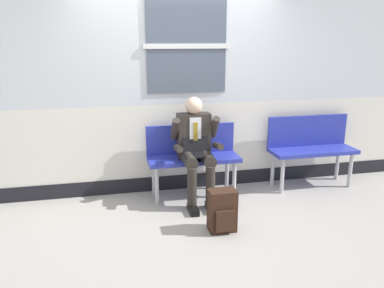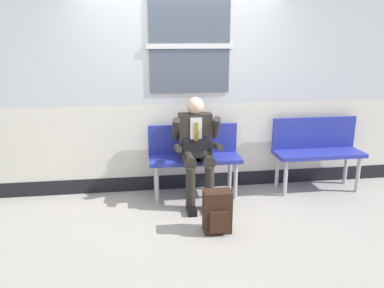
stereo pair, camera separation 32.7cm
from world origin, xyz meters
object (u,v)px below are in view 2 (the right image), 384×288
object	(u,v)px
backpack	(217,212)
bench_with_person	(194,153)
person_seated	(197,147)
bench_empty	(317,147)

from	to	relation	value
backpack	bench_with_person	bearing A→B (deg)	95.25
person_seated	backpack	bearing A→B (deg)	-83.50
bench_with_person	bench_empty	world-z (taller)	bench_empty
bench_with_person	person_seated	size ratio (longest dim) A/B	0.89
bench_with_person	backpack	size ratio (longest dim) A/B	2.53
bench_empty	backpack	size ratio (longest dim) A/B	2.56
backpack	person_seated	bearing A→B (deg)	96.50
bench_with_person	backpack	world-z (taller)	bench_with_person
person_seated	backpack	distance (m)	0.94
bench_empty	person_seated	xyz separation A→B (m)	(-1.63, -0.20, 0.12)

